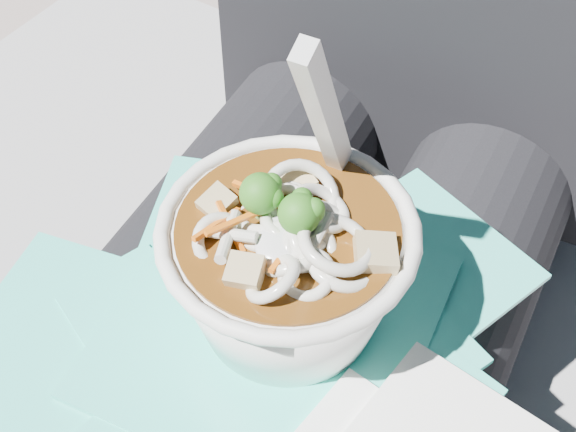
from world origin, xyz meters
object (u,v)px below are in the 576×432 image
at_px(udon_bowl, 289,261).
at_px(stone_ledge, 339,395).
at_px(person_body, 328,249).
at_px(plastic_bag, 238,332).
at_px(lap, 271,362).

bearing_deg(udon_bowl, stone_ledge, 96.37).
distance_m(person_body, plastic_bag, 0.13).
bearing_deg(lap, udon_bowl, -19.30).
distance_m(stone_ledge, udon_bowl, 0.46).
xyz_separation_m(stone_ledge, lap, (0.00, -0.15, 0.30)).
bearing_deg(udon_bowl, person_body, 100.05).
bearing_deg(person_body, lap, -90.00).
distance_m(stone_ledge, person_body, 0.33).
xyz_separation_m(lap, plastic_bag, (-0.01, -0.03, 0.08)).
xyz_separation_m(stone_ledge, person_body, (0.00, -0.06, 0.32)).
relative_size(plastic_bag, udon_bowl, 1.77).
bearing_deg(stone_ledge, plastic_bag, -91.60).
distance_m(lap, udon_bowl, 0.14).
bearing_deg(stone_ledge, person_body, -90.00).
height_order(person_body, udon_bowl, person_body).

